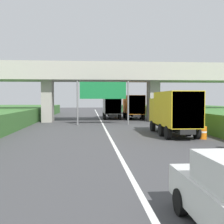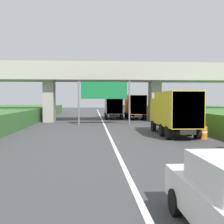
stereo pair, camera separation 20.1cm
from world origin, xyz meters
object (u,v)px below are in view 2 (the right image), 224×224
(truck_yellow, at_px, (173,111))
(truck_silver, at_px, (113,106))
(construction_barrel_4, at_px, (203,133))
(construction_barrel_5, at_px, (183,127))
(car_green, at_px, (122,109))
(overhead_highway_sign, at_px, (104,93))
(truck_orange, at_px, (135,106))

(truck_yellow, bearing_deg, truck_silver, 100.07)
(truck_yellow, relative_size, construction_barrel_4, 8.11)
(construction_barrel_4, relative_size, construction_barrel_5, 1.00)
(truck_yellow, distance_m, car_green, 35.22)
(construction_barrel_5, bearing_deg, construction_barrel_4, -89.58)
(overhead_highway_sign, relative_size, construction_barrel_5, 6.53)
(truck_silver, xyz_separation_m, construction_barrel_5, (4.89, -17.21, -1.47))
(overhead_highway_sign, relative_size, truck_orange, 0.81)
(overhead_highway_sign, distance_m, truck_orange, 10.17)
(truck_yellow, distance_m, construction_barrel_4, 3.10)
(car_green, height_order, construction_barrel_4, car_green)
(truck_orange, distance_m, construction_barrel_5, 16.51)
(construction_barrel_5, bearing_deg, truck_orange, 96.14)
(truck_orange, bearing_deg, truck_yellow, -89.14)
(truck_silver, relative_size, car_green, 1.78)
(truck_yellow, bearing_deg, overhead_highway_sign, 118.21)
(truck_silver, height_order, truck_yellow, same)
(car_green, xyz_separation_m, construction_barrel_4, (1.78, -37.46, -0.40))
(overhead_highway_sign, bearing_deg, car_green, 79.37)
(car_green, bearing_deg, truck_silver, -101.05)
(truck_silver, relative_size, construction_barrel_5, 8.11)
(overhead_highway_sign, xyz_separation_m, truck_yellow, (5.09, -9.50, -1.65))
(truck_orange, xyz_separation_m, construction_barrel_5, (1.76, -16.35, -1.47))
(car_green, bearing_deg, truck_yellow, -89.56)
(truck_yellow, bearing_deg, construction_barrel_4, -56.19)
(truck_silver, distance_m, truck_yellow, 19.46)
(truck_orange, xyz_separation_m, car_green, (0.00, 16.90, -1.08))
(truck_yellow, bearing_deg, construction_barrel_5, 52.73)
(overhead_highway_sign, height_order, car_green, overhead_highway_sign)
(construction_barrel_4, xyz_separation_m, construction_barrel_5, (-0.03, 4.21, 0.00))
(overhead_highway_sign, relative_size, car_green, 1.43)
(construction_barrel_4, bearing_deg, truck_orange, 94.97)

